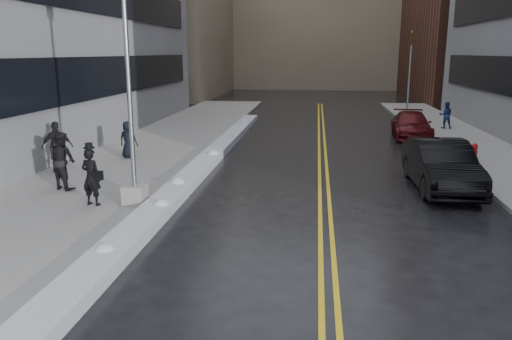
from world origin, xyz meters
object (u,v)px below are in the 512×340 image
(pedestrian_b, at_px, (62,160))
(pedestrian_d, at_px, (57,147))
(pedestrian_east, at_px, (446,115))
(fire_hydrant, at_px, (474,151))
(pedestrian_fedora, at_px, (91,177))
(lamppost, at_px, (131,127))
(car_maroon, at_px, (412,125))
(traffic_signal, at_px, (410,71))
(car_black, at_px, (441,165))
(pedestrian_c, at_px, (128,140))

(pedestrian_b, relative_size, pedestrian_d, 1.01)
(pedestrian_b, relative_size, pedestrian_east, 1.23)
(fire_hydrant, xyz_separation_m, pedestrian_fedora, (-13.55, -8.25, 0.48))
(lamppost, distance_m, car_maroon, 18.20)
(traffic_signal, bearing_deg, pedestrian_east, -71.65)
(lamppost, relative_size, fire_hydrant, 10.45)
(lamppost, distance_m, car_black, 10.56)
(lamppost, height_order, pedestrian_east, lamppost)
(traffic_signal, relative_size, pedestrian_b, 3.02)
(fire_hydrant, distance_m, pedestrian_c, 15.09)
(pedestrian_fedora, xyz_separation_m, pedestrian_d, (-3.24, 4.06, 0.10))
(pedestrian_east, bearing_deg, lamppost, 57.07)
(pedestrian_c, relative_size, pedestrian_east, 1.01)
(lamppost, relative_size, traffic_signal, 1.27)
(traffic_signal, xyz_separation_m, pedestrian_b, (-14.84, -20.59, -2.26))
(pedestrian_c, distance_m, pedestrian_east, 19.32)
(pedestrian_c, height_order, car_black, pedestrian_c)
(pedestrian_d, relative_size, car_black, 0.38)
(pedestrian_fedora, height_order, pedestrian_c, pedestrian_fedora)
(traffic_signal, height_order, pedestrian_east, traffic_signal)
(pedestrian_b, relative_size, car_maroon, 0.41)
(fire_hydrant, relative_size, pedestrian_d, 0.37)
(fire_hydrant, bearing_deg, pedestrian_east, 83.77)
(pedestrian_east, height_order, car_black, pedestrian_east)
(pedestrian_b, distance_m, car_black, 13.04)
(pedestrian_d, xyz_separation_m, car_black, (14.32, -0.35, -0.28))
(pedestrian_d, bearing_deg, car_maroon, -165.21)
(traffic_signal, height_order, pedestrian_d, traffic_signal)
(pedestrian_c, distance_m, pedestrian_d, 3.34)
(pedestrian_fedora, relative_size, car_maroon, 0.36)
(fire_hydrant, distance_m, pedestrian_d, 17.31)
(lamppost, relative_size, pedestrian_c, 4.67)
(pedestrian_fedora, distance_m, pedestrian_b, 2.43)
(fire_hydrant, relative_size, pedestrian_east, 0.45)
(pedestrian_east, xyz_separation_m, car_black, (-3.49, -13.94, -0.10))
(lamppost, bearing_deg, pedestrian_d, 139.69)
(fire_hydrant, xyz_separation_m, pedestrian_c, (-15.02, -1.37, 0.42))
(fire_hydrant, distance_m, pedestrian_b, 16.70)
(fire_hydrant, distance_m, pedestrian_fedora, 15.87)
(pedestrian_c, xyz_separation_m, car_maroon, (13.52, 7.91, -0.26))
(lamppost, bearing_deg, pedestrian_east, 52.55)
(pedestrian_b, bearing_deg, lamppost, 178.72)
(pedestrian_b, height_order, pedestrian_c, pedestrian_b)
(pedestrian_fedora, bearing_deg, pedestrian_d, -39.06)
(car_maroon, bearing_deg, pedestrian_c, -145.62)
(pedestrian_c, height_order, pedestrian_east, pedestrian_c)
(pedestrian_c, height_order, car_maroon, pedestrian_c)
(traffic_signal, relative_size, pedestrian_d, 3.05)
(car_black, bearing_deg, pedestrian_b, -171.94)
(pedestrian_fedora, bearing_deg, pedestrian_east, -117.23)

